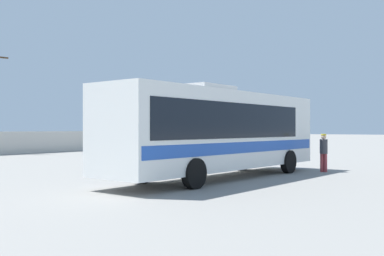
% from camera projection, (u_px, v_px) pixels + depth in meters
% --- Properties ---
extents(ground_plane, '(300.00, 300.00, 0.00)m').
position_uv_depth(ground_plane, '(41.00, 168.00, 23.45)').
color(ground_plane, gray).
extents(coach_bus_white_blue, '(12.00, 3.24, 3.73)m').
position_uv_depth(coach_bus_white_blue, '(218.00, 130.00, 18.42)').
color(coach_bus_white_blue, white).
rests_on(coach_bus_white_blue, ground_plane).
extents(attendant_by_bus_door, '(0.44, 0.44, 1.78)m').
position_uv_depth(attendant_by_bus_door, '(324.00, 150.00, 21.20)').
color(attendant_by_bus_door, '#99383D').
rests_on(attendant_by_bus_door, ground_plane).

